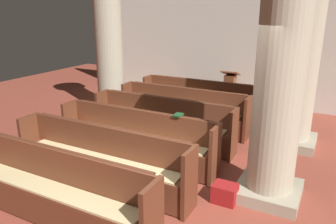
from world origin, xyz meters
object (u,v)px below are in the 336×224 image
pew_row_3 (136,136)px  lectern (229,93)px  pew_row_2 (162,120)px  pillar_aisle_side (301,54)px  pew_row_0 (199,98)px  pew_row_5 (52,186)px  pillar_far_side (109,42)px  pew_row_1 (183,108)px  pillar_aisle_rear (281,73)px  hymn_book (178,115)px  pew_row_4 (101,157)px  kneeler_box_red (225,193)px

pew_row_3 → lectern: bearing=83.7°
pew_row_2 → pillar_aisle_side: size_ratio=0.86×
pew_row_0 → lectern: (0.45, 1.14, -0.05)m
pew_row_5 → pillar_far_side: pillar_far_side is taller
pew_row_2 → pew_row_1: bearing=90.0°
pillar_aisle_side → pillar_aisle_rear: same height
pew_row_1 → pew_row_2: same height
pew_row_0 → pew_row_1: 0.98m
pillar_far_side → lectern: (2.78, 1.72, -1.42)m
pillar_aisle_side → pew_row_2: bearing=-153.4°
pillar_aisle_side → pillar_far_side: bearing=177.7°
pillar_aisle_rear → hymn_book: bearing=171.3°
pew_row_3 → hymn_book: size_ratio=16.00×
pew_row_2 → pillar_aisle_rear: size_ratio=0.86×
pew_row_0 → pew_row_3: (0.00, -2.95, 0.00)m
pew_row_0 → pillar_aisle_rear: pillar_aisle_rear is taller
pew_row_1 → lectern: bearing=78.1°
pillar_aisle_side → hymn_book: bearing=-129.3°
pew_row_4 → pillar_aisle_side: pillar_aisle_side is taller
pillar_aisle_side → hymn_book: size_ratio=18.71×
pew_row_1 → kneeler_box_red: 3.12m
pillar_aisle_rear → kneeler_box_red: bearing=-140.0°
pew_row_5 → hymn_book: size_ratio=16.00×
pew_row_1 → lectern: size_ratio=2.85×
pew_row_2 → kneeler_box_red: size_ratio=8.93×
pew_row_0 → pew_row_3: same height
pew_row_3 → pillar_far_side: size_ratio=0.86×
pillar_aisle_side → pillar_aisle_rear: (-0.00, -2.24, -0.00)m
pew_row_4 → pew_row_3: bearing=90.0°
pillar_far_side → pillar_aisle_rear: 5.31m
pew_row_5 → pew_row_0: bearing=90.0°
pew_row_1 → pew_row_3: 1.97m
pew_row_3 → pillar_far_side: pillar_far_side is taller
pew_row_0 → kneeler_box_red: (1.85, -3.46, -0.37)m
pew_row_2 → pew_row_5: 2.95m
pew_row_3 → pillar_aisle_side: 3.51m
pew_row_4 → pew_row_1: bearing=90.0°
pew_row_4 → kneeler_box_red: size_ratio=8.93×
pew_row_4 → hymn_book: 1.47m
pew_row_3 → pillar_aisle_rear: bearing=-1.4°
pew_row_1 → pillar_aisle_side: bearing=5.1°
pew_row_5 → pillar_aisle_rear: size_ratio=0.86×
pew_row_2 → pillar_far_side: bearing=149.4°
pillar_far_side → pillar_aisle_rear: bearing=-27.2°
pew_row_0 → pew_row_5: 4.92m
pew_row_3 → hymn_book: 0.90m
pew_row_0 → pew_row_4: bearing=-90.0°
pillar_far_side → lectern: bearing=31.7°
pillar_aisle_rear → lectern: size_ratio=3.33×
pew_row_5 → pillar_far_side: (-2.34, 4.34, 1.37)m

